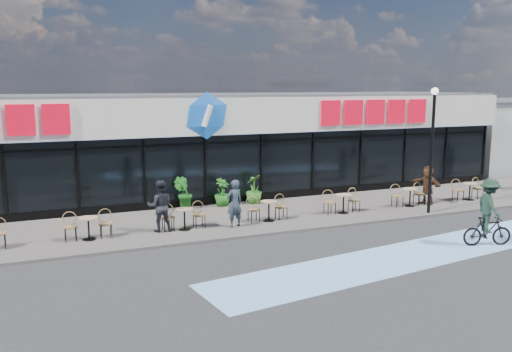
{
  "coord_description": "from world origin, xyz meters",
  "views": [
    {
      "loc": [
        -6.52,
        -14.09,
        5.03
      ],
      "look_at": [
        0.8,
        3.5,
        1.81
      ],
      "focal_mm": 38.0,
      "sensor_mm": 36.0,
      "label": 1
    }
  ],
  "objects_px": {
    "pedestrian_a": "(428,185)",
    "potted_plant_right": "(222,192)",
    "patron_left": "(234,203)",
    "cyclist_a": "(488,215)",
    "potted_plant_mid": "(254,189)",
    "lamp_post": "(432,139)",
    "potted_plant_left": "(183,193)",
    "patron_right": "(160,206)"
  },
  "relations": [
    {
      "from": "potted_plant_mid",
      "to": "cyclist_a",
      "type": "bearing_deg",
      "value": -60.59
    },
    {
      "from": "potted_plant_mid",
      "to": "pedestrian_a",
      "type": "height_order",
      "value": "pedestrian_a"
    },
    {
      "from": "potted_plant_right",
      "to": "potted_plant_mid",
      "type": "bearing_deg",
      "value": -2.12
    },
    {
      "from": "lamp_post",
      "to": "potted_plant_right",
      "type": "bearing_deg",
      "value": 148.84
    },
    {
      "from": "potted_plant_mid",
      "to": "potted_plant_right",
      "type": "relative_size",
      "value": 1.07
    },
    {
      "from": "potted_plant_right",
      "to": "potted_plant_left",
      "type": "bearing_deg",
      "value": 176.52
    },
    {
      "from": "potted_plant_left",
      "to": "patron_right",
      "type": "height_order",
      "value": "patron_right"
    },
    {
      "from": "potted_plant_left",
      "to": "patron_right",
      "type": "bearing_deg",
      "value": -118.2
    },
    {
      "from": "potted_plant_left",
      "to": "patron_left",
      "type": "bearing_deg",
      "value": -75.08
    },
    {
      "from": "potted_plant_mid",
      "to": "patron_left",
      "type": "distance_m",
      "value": 3.9
    },
    {
      "from": "lamp_post",
      "to": "potted_plant_left",
      "type": "bearing_deg",
      "value": 153.3
    },
    {
      "from": "pedestrian_a",
      "to": "potted_plant_mid",
      "type": "bearing_deg",
      "value": -123.61
    },
    {
      "from": "potted_plant_left",
      "to": "potted_plant_mid",
      "type": "height_order",
      "value": "potted_plant_left"
    },
    {
      "from": "potted_plant_mid",
      "to": "potted_plant_right",
      "type": "height_order",
      "value": "potted_plant_mid"
    },
    {
      "from": "patron_right",
      "to": "cyclist_a",
      "type": "relative_size",
      "value": 0.82
    },
    {
      "from": "patron_left",
      "to": "cyclist_a",
      "type": "height_order",
      "value": "cyclist_a"
    },
    {
      "from": "potted_plant_right",
      "to": "pedestrian_a",
      "type": "distance_m",
      "value": 8.57
    },
    {
      "from": "potted_plant_left",
      "to": "potted_plant_right",
      "type": "bearing_deg",
      "value": -3.48
    },
    {
      "from": "patron_right",
      "to": "pedestrian_a",
      "type": "relative_size",
      "value": 1.09
    },
    {
      "from": "potted_plant_right",
      "to": "patron_right",
      "type": "height_order",
      "value": "patron_right"
    },
    {
      "from": "lamp_post",
      "to": "patron_right",
      "type": "height_order",
      "value": "lamp_post"
    },
    {
      "from": "patron_left",
      "to": "cyclist_a",
      "type": "relative_size",
      "value": 0.78
    },
    {
      "from": "patron_right",
      "to": "pedestrian_a",
      "type": "xyz_separation_m",
      "value": [
        11.28,
        -0.0,
        -0.07
      ]
    },
    {
      "from": "patron_left",
      "to": "cyclist_a",
      "type": "xyz_separation_m",
      "value": [
        6.68,
        -4.87,
        0.07
      ]
    },
    {
      "from": "patron_right",
      "to": "pedestrian_a",
      "type": "height_order",
      "value": "patron_right"
    },
    {
      "from": "potted_plant_right",
      "to": "patron_left",
      "type": "relative_size",
      "value": 0.68
    },
    {
      "from": "pedestrian_a",
      "to": "potted_plant_right",
      "type": "bearing_deg",
      "value": -120.27
    },
    {
      "from": "potted_plant_left",
      "to": "patron_right",
      "type": "xyz_separation_m",
      "value": [
        -1.61,
        -2.99,
        0.24
      ]
    },
    {
      "from": "cyclist_a",
      "to": "pedestrian_a",
      "type": "bearing_deg",
      "value": 68.62
    },
    {
      "from": "potted_plant_left",
      "to": "potted_plant_mid",
      "type": "xyz_separation_m",
      "value": [
        3.0,
        -0.15,
        -0.03
      ]
    },
    {
      "from": "pedestrian_a",
      "to": "cyclist_a",
      "type": "height_order",
      "value": "cyclist_a"
    },
    {
      "from": "potted_plant_mid",
      "to": "patron_left",
      "type": "height_order",
      "value": "patron_left"
    },
    {
      "from": "patron_left",
      "to": "pedestrian_a",
      "type": "xyz_separation_m",
      "value": [
        8.76,
        0.44,
        -0.03
      ]
    },
    {
      "from": "potted_plant_right",
      "to": "lamp_post",
      "type": "bearing_deg",
      "value": -31.16
    },
    {
      "from": "potted_plant_mid",
      "to": "patron_right",
      "type": "xyz_separation_m",
      "value": [
        -4.61,
        -2.84,
        0.27
      ]
    },
    {
      "from": "lamp_post",
      "to": "pedestrian_a",
      "type": "relative_size",
      "value": 2.97
    },
    {
      "from": "cyclist_a",
      "to": "potted_plant_mid",
      "type": "bearing_deg",
      "value": 119.41
    },
    {
      "from": "potted_plant_left",
      "to": "cyclist_a",
      "type": "height_order",
      "value": "cyclist_a"
    },
    {
      "from": "potted_plant_right",
      "to": "patron_right",
      "type": "bearing_deg",
      "value": -138.04
    },
    {
      "from": "potted_plant_left",
      "to": "patron_left",
      "type": "distance_m",
      "value": 3.56
    },
    {
      "from": "potted_plant_left",
      "to": "patron_left",
      "type": "xyz_separation_m",
      "value": [
        0.91,
        -3.43,
        0.2
      ]
    },
    {
      "from": "potted_plant_left",
      "to": "potted_plant_mid",
      "type": "relative_size",
      "value": 1.05
    }
  ]
}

